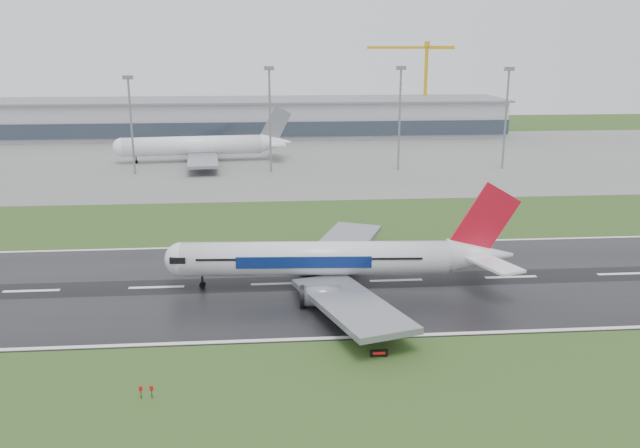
{
  "coord_description": "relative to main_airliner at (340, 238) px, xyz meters",
  "views": [
    {
      "loc": [
        18.37,
        -104.6,
        38.94
      ],
      "look_at": [
        28.05,
        12.0,
        7.0
      ],
      "focal_mm": 37.3,
      "sensor_mm": 36.0,
      "label": 1
    }
  ],
  "objects": [
    {
      "name": "floodmast_5",
      "position": [
        63.94,
        102.28,
        6.84
      ],
      "size": [
        0.64,
        0.64,
        30.64
      ],
      "primitive_type": "cylinder",
      "color": "gray",
      "rests_on": "ground"
    },
    {
      "name": "runway_sign",
      "position": [
        2.25,
        -25.5,
        -7.96
      ],
      "size": [
        2.31,
        0.64,
        1.04
      ],
      "primitive_type": null,
      "rotation": [
        0.0,
        0.0,
        -0.17
      ],
      "color": "black",
      "rests_on": "ground"
    },
    {
      "name": "main_airliner",
      "position": [
        0.0,
        0.0,
        0.0
      ],
      "size": [
        59.99,
        57.46,
        16.75
      ],
      "primitive_type": null,
      "rotation": [
        0.0,
        0.0,
        -0.06
      ],
      "color": "silver",
      "rests_on": "runway"
    },
    {
      "name": "floodmast_2",
      "position": [
        -51.78,
        102.28,
        5.79
      ],
      "size": [
        0.64,
        0.64,
        28.54
      ],
      "primitive_type": "cylinder",
      "color": "gray",
      "rests_on": "ground"
    },
    {
      "name": "ground",
      "position": [
        -30.09,
        2.28,
        -8.48
      ],
      "size": [
        520.0,
        520.0,
        0.0
      ],
      "primitive_type": "plane",
      "color": "#294619",
      "rests_on": "ground"
    },
    {
      "name": "tower_crane",
      "position": [
        62.01,
        202.28,
        11.53
      ],
      "size": [
        40.22,
        3.57,
        40.02
      ],
      "primitive_type": null,
      "rotation": [
        0.0,
        0.0,
        0.03
      ],
      "color": "gold",
      "rests_on": "ground"
    },
    {
      "name": "floodmast_3",
      "position": [
        -10.09,
        102.28,
        7.06
      ],
      "size": [
        0.64,
        0.64,
        31.07
      ],
      "primitive_type": "cylinder",
      "color": "gray",
      "rests_on": "ground"
    },
    {
      "name": "runway",
      "position": [
        -30.09,
        2.28,
        -8.43
      ],
      "size": [
        400.0,
        45.0,
        0.1
      ],
      "primitive_type": "cube",
      "color": "black",
      "rests_on": "ground"
    },
    {
      "name": "floodmast_4",
      "position": [
        30.05,
        102.28,
        7.03
      ],
      "size": [
        0.64,
        0.64,
        31.02
      ],
      "primitive_type": "cylinder",
      "color": "gray",
      "rests_on": "ground"
    },
    {
      "name": "terminal",
      "position": [
        -30.09,
        187.28,
        -0.98
      ],
      "size": [
        240.0,
        36.0,
        15.0
      ],
      "primitive_type": "cube",
      "color": "#999BA4",
      "rests_on": "ground"
    },
    {
      "name": "parked_airliner",
      "position": [
        -33.46,
        123.24,
        0.48
      ],
      "size": [
        65.39,
        61.61,
        17.75
      ],
      "primitive_type": null,
      "rotation": [
        0.0,
        0.0,
        0.09
      ],
      "color": "white",
      "rests_on": "apron"
    },
    {
      "name": "apron",
      "position": [
        -30.09,
        127.28,
        -8.44
      ],
      "size": [
        400.0,
        130.0,
        0.08
      ],
      "primitive_type": "cube",
      "color": "slate",
      "rests_on": "ground"
    }
  ]
}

